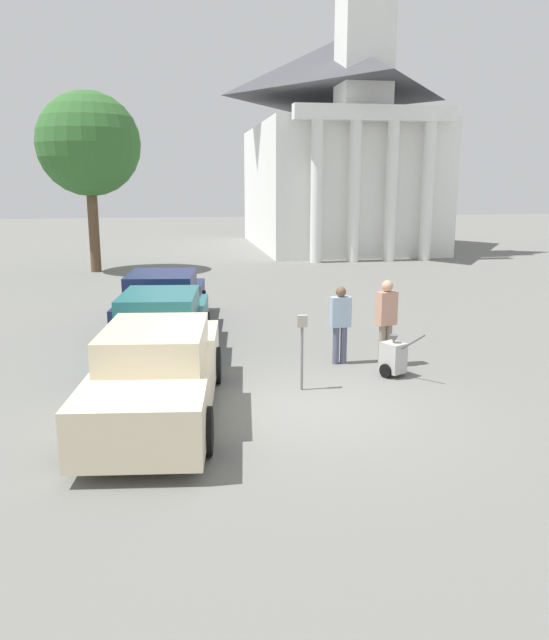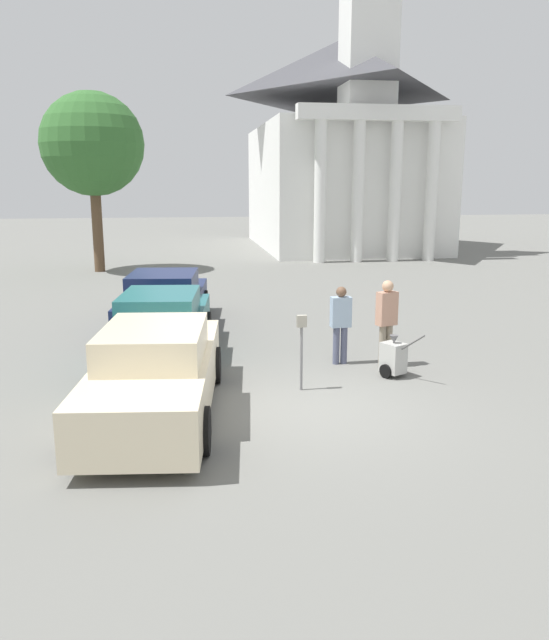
{
  "view_description": "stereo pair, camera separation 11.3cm",
  "coord_description": "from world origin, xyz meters",
  "px_view_note": "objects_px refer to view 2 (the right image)",
  "views": [
    {
      "loc": [
        -2.26,
        -9.87,
        3.79
      ],
      "look_at": [
        -0.33,
        2.11,
        1.1
      ],
      "focal_mm": 35.0,
      "sensor_mm": 36.0,
      "label": 1
    },
    {
      "loc": [
        -2.15,
        -9.88,
        3.79
      ],
      "look_at": [
        -0.33,
        2.11,
        1.1
      ],
      "focal_mm": 35.0,
      "sensor_mm": 36.0,
      "label": 2
    }
  ],
  "objects_px": {
    "parked_car_navy": "(165,302)",
    "church": "(342,138)",
    "parked_car_cream": "(157,373)",
    "equipment_cart": "(393,358)",
    "parking_meter": "(302,338)",
    "person_supervisor": "(387,317)",
    "parked_car_teal": "(162,328)",
    "person_worker": "(341,320)"
  },
  "relations": [
    {
      "from": "parked_car_teal",
      "to": "person_supervisor",
      "type": "xyz_separation_m",
      "value": [
        4.64,
        -1.17,
        0.33
      ]
    },
    {
      "from": "person_worker",
      "to": "person_supervisor",
      "type": "relative_size",
      "value": 0.91
    },
    {
      "from": "person_worker",
      "to": "equipment_cart",
      "type": "bearing_deg",
      "value": 125.69
    },
    {
      "from": "parked_car_teal",
      "to": "person_supervisor",
      "type": "bearing_deg",
      "value": -7.81
    },
    {
      "from": "parked_car_teal",
      "to": "equipment_cart",
      "type": "relative_size",
      "value": 5.09
    },
    {
      "from": "parked_car_navy",
      "to": "equipment_cart",
      "type": "height_order",
      "value": "parked_car_navy"
    },
    {
      "from": "parked_car_navy",
      "to": "person_worker",
      "type": "xyz_separation_m",
      "value": [
        3.74,
        -4.02,
        0.25
      ]
    },
    {
      "from": "parked_car_cream",
      "to": "person_worker",
      "type": "distance_m",
      "value": 4.48
    },
    {
      "from": "parked_car_cream",
      "to": "church",
      "type": "relative_size",
      "value": 0.24
    },
    {
      "from": "parked_car_navy",
      "to": "parking_meter",
      "type": "xyz_separation_m",
      "value": [
        2.6,
        -5.59,
        0.3
      ]
    },
    {
      "from": "parked_car_teal",
      "to": "person_supervisor",
      "type": "height_order",
      "value": "person_supervisor"
    },
    {
      "from": "parked_car_navy",
      "to": "person_supervisor",
      "type": "relative_size",
      "value": 2.79
    },
    {
      "from": "parking_meter",
      "to": "person_supervisor",
      "type": "bearing_deg",
      "value": 31.87
    },
    {
      "from": "person_supervisor",
      "to": "church",
      "type": "relative_size",
      "value": 0.08
    },
    {
      "from": "parked_car_cream",
      "to": "parked_car_navy",
      "type": "relative_size",
      "value": 1.06
    },
    {
      "from": "parking_meter",
      "to": "parked_car_teal",
      "type": "bearing_deg",
      "value": 136.81
    },
    {
      "from": "parked_car_cream",
      "to": "equipment_cart",
      "type": "height_order",
      "value": "parked_car_cream"
    },
    {
      "from": "parked_car_teal",
      "to": "parked_car_cream",
      "type": "bearing_deg",
      "value": -83.64
    },
    {
      "from": "parking_meter",
      "to": "person_supervisor",
      "type": "height_order",
      "value": "person_supervisor"
    },
    {
      "from": "parked_car_teal",
      "to": "person_worker",
      "type": "bearing_deg",
      "value": -6.76
    },
    {
      "from": "parking_meter",
      "to": "person_supervisor",
      "type": "xyz_separation_m",
      "value": [
        2.04,
        1.27,
        0.06
      ]
    },
    {
      "from": "parking_meter",
      "to": "parked_car_navy",
      "type": "bearing_deg",
      "value": 114.98
    },
    {
      "from": "parked_car_teal",
      "to": "parked_car_navy",
      "type": "height_order",
      "value": "parked_car_teal"
    },
    {
      "from": "equipment_cart",
      "to": "parked_car_navy",
      "type": "bearing_deg",
      "value": 104.31
    },
    {
      "from": "parked_car_teal",
      "to": "parking_meter",
      "type": "bearing_deg",
      "value": -36.82
    },
    {
      "from": "parked_car_navy",
      "to": "church",
      "type": "height_order",
      "value": "church"
    },
    {
      "from": "parked_car_cream",
      "to": "equipment_cart",
      "type": "distance_m",
      "value": 4.79
    },
    {
      "from": "parked_car_navy",
      "to": "equipment_cart",
      "type": "relative_size",
      "value": 5.1
    },
    {
      "from": "parking_meter",
      "to": "church",
      "type": "xyz_separation_m",
      "value": [
        7.21,
        25.2,
        5.24
      ]
    },
    {
      "from": "parked_car_navy",
      "to": "parking_meter",
      "type": "relative_size",
      "value": 3.57
    },
    {
      "from": "parked_car_navy",
      "to": "person_worker",
      "type": "distance_m",
      "value": 5.5
    },
    {
      "from": "person_worker",
      "to": "person_supervisor",
      "type": "distance_m",
      "value": 0.95
    },
    {
      "from": "parked_car_teal",
      "to": "church",
      "type": "height_order",
      "value": "church"
    },
    {
      "from": "parking_meter",
      "to": "equipment_cart",
      "type": "xyz_separation_m",
      "value": [
        1.96,
        0.54,
        -0.6
      ]
    },
    {
      "from": "person_worker",
      "to": "parked_car_teal",
      "type": "bearing_deg",
      "value": -16.2
    },
    {
      "from": "person_supervisor",
      "to": "parked_car_cream",
      "type": "bearing_deg",
      "value": 5.95
    },
    {
      "from": "person_supervisor",
      "to": "parked_car_navy",
      "type": "bearing_deg",
      "value": -61.77
    },
    {
      "from": "parked_car_cream",
      "to": "person_supervisor",
      "type": "relative_size",
      "value": 2.96
    },
    {
      "from": "person_supervisor",
      "to": "church",
      "type": "distance_m",
      "value": 25.02
    },
    {
      "from": "parked_car_navy",
      "to": "equipment_cart",
      "type": "xyz_separation_m",
      "value": [
        4.56,
        -5.04,
        -0.31
      ]
    },
    {
      "from": "church",
      "to": "parked_car_teal",
      "type": "bearing_deg",
      "value": -113.33
    },
    {
      "from": "parked_car_cream",
      "to": "person_supervisor",
      "type": "xyz_separation_m",
      "value": [
        4.64,
        2.15,
        0.33
      ]
    }
  ]
}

